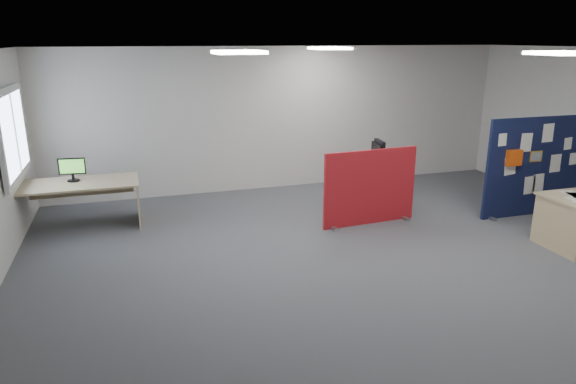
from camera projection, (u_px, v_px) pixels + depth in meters
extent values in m
plane|color=#525459|center=(358.00, 253.00, 7.06)|extent=(9.00, 9.00, 0.00)
cube|color=white|center=(367.00, 50.00, 6.28)|extent=(9.00, 7.00, 0.02)
cube|color=silver|center=(285.00, 119.00, 9.87)|extent=(9.00, 0.02, 2.70)
cube|color=white|center=(13.00, 134.00, 7.18)|extent=(0.06, 1.70, 1.30)
cube|color=white|center=(14.00, 134.00, 7.19)|extent=(0.02, 1.50, 1.10)
cube|color=white|center=(562.00, 53.00, 5.94)|extent=(0.60, 0.60, 0.04)
cube|color=white|center=(239.00, 52.00, 6.32)|extent=(0.60, 0.60, 0.04)
cube|color=white|center=(330.00, 48.00, 8.71)|extent=(0.60, 0.60, 0.04)
cube|color=black|center=(538.00, 166.00, 8.41)|extent=(1.98, 0.06, 1.63)
cube|color=gray|center=(489.00, 217.00, 8.40)|extent=(0.08, 0.30, 0.04)
cube|color=gray|center=(571.00, 208.00, 8.88)|extent=(0.08, 0.30, 0.04)
cube|color=white|center=(503.00, 140.00, 8.01)|extent=(0.15, 0.01, 0.20)
cube|color=white|center=(526.00, 142.00, 8.16)|extent=(0.21, 0.01, 0.30)
cube|color=white|center=(548.00, 133.00, 8.24)|extent=(0.21, 0.01, 0.30)
cube|color=white|center=(568.00, 144.00, 8.42)|extent=(0.15, 0.01, 0.20)
cube|color=white|center=(510.00, 166.00, 8.19)|extent=(0.21, 0.01, 0.30)
cube|color=white|center=(556.00, 163.00, 8.46)|extent=(0.21, 0.01, 0.30)
cube|color=white|center=(573.00, 159.00, 8.54)|extent=(0.15, 0.01, 0.20)
cube|color=white|center=(530.00, 185.00, 8.42)|extent=(0.21, 0.01, 0.30)
cube|color=white|center=(538.00, 183.00, 8.46)|extent=(0.21, 0.01, 0.30)
cube|color=gold|center=(536.00, 156.00, 8.30)|extent=(0.24, 0.01, 0.18)
cube|color=#F2520F|center=(514.00, 158.00, 8.12)|extent=(0.25, 0.10, 0.25)
cube|color=#C6B67F|center=(555.00, 227.00, 7.04)|extent=(0.03, 0.82, 0.70)
cube|color=#A71520|center=(370.00, 187.00, 8.02)|extent=(1.59, 0.17, 1.20)
cube|color=gray|center=(331.00, 226.00, 8.01)|extent=(0.08, 0.30, 0.04)
cube|color=gray|center=(405.00, 218.00, 8.37)|extent=(0.08, 0.30, 0.04)
cube|color=#C6B67F|center=(79.00, 183.00, 7.81)|extent=(1.75, 0.87, 0.03)
cube|color=#C6B67F|center=(21.00, 211.00, 7.67)|extent=(0.03, 0.80, 0.70)
cube|color=#C6B67F|center=(138.00, 201.00, 8.15)|extent=(0.03, 0.80, 0.70)
cube|color=#C6B67F|center=(82.00, 187.00, 8.23)|extent=(1.57, 0.02, 0.30)
cylinder|color=black|center=(74.00, 180.00, 7.87)|extent=(0.18, 0.18, 0.02)
cube|color=black|center=(73.00, 177.00, 7.86)|extent=(0.04, 0.03, 0.09)
cube|color=black|center=(72.00, 166.00, 7.81)|extent=(0.40, 0.08, 0.25)
cube|color=green|center=(72.00, 166.00, 7.79)|extent=(0.35, 0.05, 0.21)
cube|color=black|center=(374.00, 203.00, 9.05)|extent=(0.32, 0.09, 0.04)
cube|color=black|center=(362.00, 200.00, 9.23)|extent=(0.19, 0.31, 0.04)
cube|color=black|center=(349.00, 202.00, 9.11)|extent=(0.27, 0.26, 0.04)
cube|color=black|center=(353.00, 207.00, 8.85)|extent=(0.31, 0.20, 0.04)
cube|color=black|center=(369.00, 208.00, 8.81)|extent=(0.11, 0.32, 0.04)
cylinder|color=gray|center=(362.00, 192.00, 8.95)|extent=(0.06, 0.06, 0.45)
cube|color=black|center=(363.00, 178.00, 8.87)|extent=(0.55, 0.55, 0.07)
cube|color=black|center=(377.00, 159.00, 8.81)|extent=(0.11, 0.45, 0.53)
cube|color=black|center=(379.00, 149.00, 8.77)|extent=(0.12, 0.41, 0.32)
cube|color=white|center=(573.00, 193.00, 7.25)|extent=(0.23, 0.31, 0.00)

